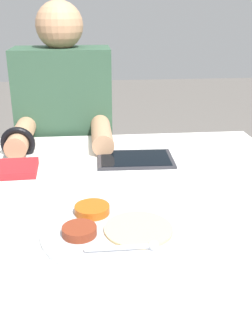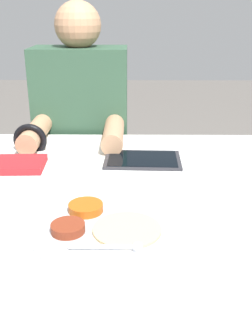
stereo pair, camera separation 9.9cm
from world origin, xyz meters
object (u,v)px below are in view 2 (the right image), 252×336
Objects in this scene: thali_tray at (101,227)px; tablet_device at (143,160)px; red_notebook at (13,165)px; person_diner at (84,165)px.

thali_tray is 0.42m from tablet_device.
person_diner is at bearing 71.38° from red_notebook.
tablet_device is 0.20× the size of person_diner.
red_notebook reaches higher than tablet_device.
thali_tray is 1.28× the size of tablet_device.
red_notebook is 0.79× the size of tablet_device.
red_notebook is 0.50m from person_diner.
person_diner is (0.15, 0.44, -0.18)m from red_notebook.
thali_tray is 1.63× the size of red_notebook.
tablet_device is (0.10, 0.41, -0.00)m from thali_tray.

